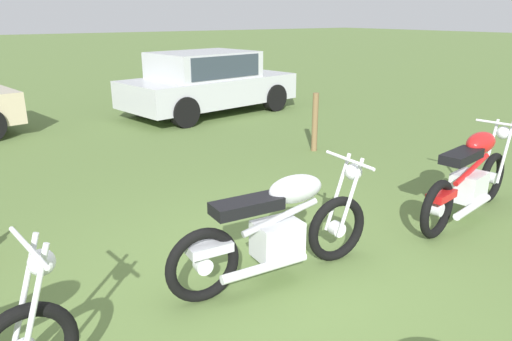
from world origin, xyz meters
TOP-DOWN VIEW (x-y plane):
  - ground_plane at (0.00, 0.00)m, footprint 120.00×120.00m
  - motorcycle_silver at (0.07, 0.08)m, footprint 2.01×0.64m
  - motorcycle_red at (2.67, -0.08)m, footprint 2.06×0.76m
  - car_silver at (3.23, 6.99)m, footprint 4.26×2.40m
  - fence_post_wooden at (3.13, 3.09)m, footprint 0.10×0.10m

SIDE VIEW (x-z plane):
  - ground_plane at x=0.00m, z-range 0.00..0.00m
  - motorcycle_silver at x=0.07m, z-range -0.03..0.99m
  - motorcycle_red at x=2.67m, z-range -0.02..1.00m
  - fence_post_wooden at x=3.13m, z-range 0.00..0.99m
  - car_silver at x=3.23m, z-range 0.08..1.51m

